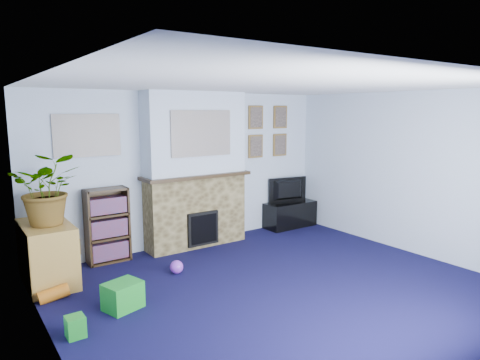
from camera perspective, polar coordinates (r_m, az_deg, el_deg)
floor at (r=5.33m, az=5.25°, el=-14.18°), size 5.00×4.50×0.01m
ceiling at (r=4.90m, az=5.67°, el=12.55°), size 5.00×4.50×0.01m
wall_back at (r=6.83m, az=-6.81°, el=1.48°), size 5.00×0.04×2.40m
wall_front at (r=3.61m, az=29.31°, el=-6.62°), size 5.00×0.04×2.40m
wall_left at (r=3.90m, az=-24.06°, el=-5.12°), size 0.04×4.50×2.40m
wall_right at (r=6.84m, az=21.68°, el=0.90°), size 0.04×4.50×2.40m
chimney_breast at (r=6.65m, az=-5.98°, el=1.15°), size 1.72×0.50×2.40m
collage_main at (r=6.41m, az=-5.16°, el=6.21°), size 1.00×0.03×0.68m
collage_left at (r=6.19m, az=-19.69°, el=5.61°), size 0.90×0.03×0.58m
portrait_tl at (r=7.45m, az=2.10°, el=8.35°), size 0.30×0.03×0.40m
portrait_tr at (r=7.79m, az=5.38°, el=8.36°), size 0.30×0.03×0.40m
portrait_bl at (r=7.47m, az=2.08°, el=4.51°), size 0.30×0.03×0.40m
portrait_br at (r=7.81m, az=5.32°, el=4.69°), size 0.30×0.03×0.40m
tv_stand at (r=7.93m, az=6.67°, el=-4.61°), size 0.97×0.41×0.46m
television at (r=7.85m, az=6.64°, el=-1.33°), size 0.78×0.23×0.44m
bookshelf at (r=6.31m, az=-17.27°, el=-5.99°), size 0.58×0.28×1.05m
sideboard at (r=5.83m, az=-24.27°, el=-9.21°), size 0.54×0.97×0.76m
potted_plant at (r=5.59m, az=-24.24°, el=-1.05°), size 0.94×0.87×0.87m
mantel_clock at (r=6.60m, az=-5.90°, el=1.40°), size 0.09×0.05×0.13m
mantel_candle at (r=6.79m, az=-3.03°, el=1.75°), size 0.06×0.06×0.18m
mantel_teddy at (r=6.34m, az=-10.46°, el=0.94°), size 0.13×0.13×0.13m
mantel_can at (r=6.92m, az=-1.30°, el=1.73°), size 0.06×0.06×0.12m
green_crate at (r=4.93m, az=-15.35°, el=-14.72°), size 0.44×0.39×0.30m
toy_ball at (r=5.77m, az=-8.45°, el=-11.38°), size 0.18×0.18×0.18m
toy_block at (r=4.52m, az=-21.10°, el=-17.69°), size 0.17×0.17×0.20m
toy_tube at (r=5.41m, az=-23.60°, el=-13.78°), size 0.34×0.15×0.19m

